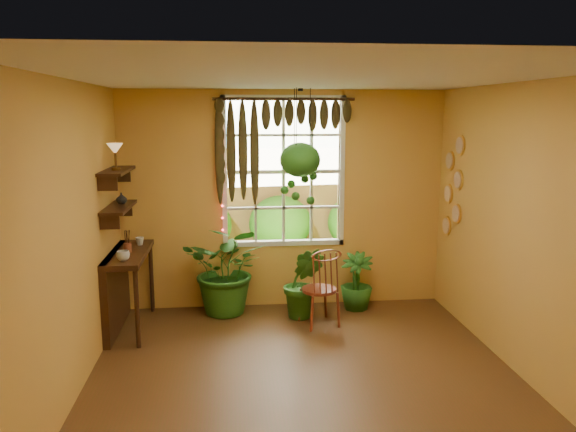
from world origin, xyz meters
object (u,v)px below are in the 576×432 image
object	(u,v)px
counter_ledge	(120,282)
potted_plant_mid	(304,283)
potted_plant_left	(228,269)
hanging_basket	(300,161)
windsor_chair	(320,299)

from	to	relation	value
counter_ledge	potted_plant_mid	bearing A→B (deg)	3.81
counter_ledge	potted_plant_left	distance (m)	1.27
potted_plant_left	hanging_basket	world-z (taller)	hanging_basket
hanging_basket	potted_plant_left	bearing A→B (deg)	176.80
counter_ledge	potted_plant_left	xyz separation A→B (m)	(1.21, 0.40, 0.01)
windsor_chair	potted_plant_mid	world-z (taller)	windsor_chair
potted_plant_mid	hanging_basket	xyz separation A→B (m)	(-0.02, 0.21, 1.42)
counter_ledge	potted_plant_mid	distance (m)	2.10
windsor_chair	potted_plant_left	bearing A→B (deg)	137.50
counter_ledge	hanging_basket	bearing A→B (deg)	9.56
windsor_chair	counter_ledge	bearing A→B (deg)	160.63
windsor_chair	hanging_basket	size ratio (longest dim) A/B	0.78
potted_plant_left	potted_plant_mid	xyz separation A→B (m)	(0.89, -0.26, -0.12)
potted_plant_left	potted_plant_mid	world-z (taller)	potted_plant_left
counter_ledge	windsor_chair	distance (m)	2.27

